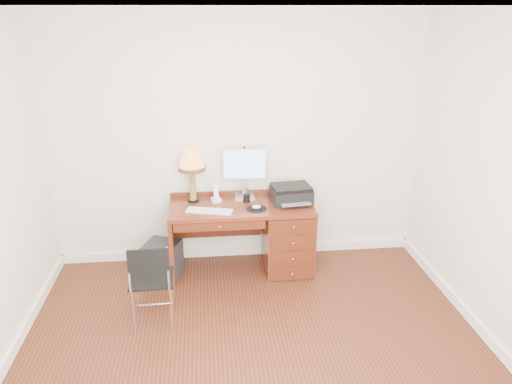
{
  "coord_description": "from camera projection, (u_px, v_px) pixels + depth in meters",
  "views": [
    {
      "loc": [
        -0.36,
        -3.43,
        2.69
      ],
      "look_at": [
        0.13,
        1.2,
        0.97
      ],
      "focal_mm": 35.0,
      "sensor_mm": 36.0,
      "label": 1
    }
  ],
  "objects": [
    {
      "name": "equipment_box",
      "position": [
        163.0,
        260.0,
        5.24
      ],
      "size": [
        0.43,
        0.43,
        0.39
      ],
      "primitive_type": "cube",
      "rotation": [
        0.0,
        0.0,
        -0.36
      ],
      "color": "black",
      "rests_on": "ground"
    },
    {
      "name": "monitor",
      "position": [
        244.0,
        167.0,
        5.33
      ],
      "size": [
        0.48,
        0.17,
        0.55
      ],
      "rotation": [
        0.0,
        0.0,
        -0.09
      ],
      "color": "silver",
      "rests_on": "desk"
    },
    {
      "name": "desk",
      "position": [
        271.0,
        233.0,
        5.37
      ],
      "size": [
        1.5,
        0.67,
        0.75
      ],
      "color": "maroon",
      "rests_on": "ground"
    },
    {
      "name": "room_shell",
      "position": [
        248.0,
        303.0,
        4.75
      ],
      "size": [
        4.0,
        4.0,
        4.0
      ],
      "color": "white",
      "rests_on": "ground"
    },
    {
      "name": "mouse_pad",
      "position": [
        256.0,
        208.0,
        5.12
      ],
      "size": [
        0.21,
        0.21,
        0.04
      ],
      "color": "black",
      "rests_on": "desk"
    },
    {
      "name": "chair",
      "position": [
        150.0,
        276.0,
        4.36
      ],
      "size": [
        0.39,
        0.39,
        0.81
      ],
      "rotation": [
        0.0,
        0.0,
        0.03
      ],
      "color": "black",
      "rests_on": "ground"
    },
    {
      "name": "ground",
      "position": [
        255.0,
        350.0,
        4.17
      ],
      "size": [
        4.0,
        4.0,
        0.0
      ],
      "primitive_type": "plane",
      "color": "#3C190D",
      "rests_on": "ground"
    },
    {
      "name": "phone",
      "position": [
        216.0,
        197.0,
        5.29
      ],
      "size": [
        0.12,
        0.12,
        0.2
      ],
      "rotation": [
        0.0,
        0.0,
        0.26
      ],
      "color": "white",
      "rests_on": "desk"
    },
    {
      "name": "pen_cup",
      "position": [
        246.0,
        198.0,
        5.29
      ],
      "size": [
        0.07,
        0.07,
        0.09
      ],
      "primitive_type": "cylinder",
      "color": "black",
      "rests_on": "desk"
    },
    {
      "name": "printer",
      "position": [
        291.0,
        194.0,
        5.28
      ],
      "size": [
        0.45,
        0.37,
        0.18
      ],
      "rotation": [
        0.0,
        0.0,
        0.11
      ],
      "color": "black",
      "rests_on": "desk"
    },
    {
      "name": "leg_lamp",
      "position": [
        192.0,
        163.0,
        5.18
      ],
      "size": [
        0.29,
        0.29,
        0.58
      ],
      "color": "black",
      "rests_on": "desk"
    },
    {
      "name": "keyboard",
      "position": [
        210.0,
        211.0,
        5.05
      ],
      "size": [
        0.49,
        0.25,
        0.02
      ],
      "primitive_type": "cube",
      "rotation": [
        0.0,
        0.0,
        -0.27
      ],
      "color": "white",
      "rests_on": "desk"
    }
  ]
}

